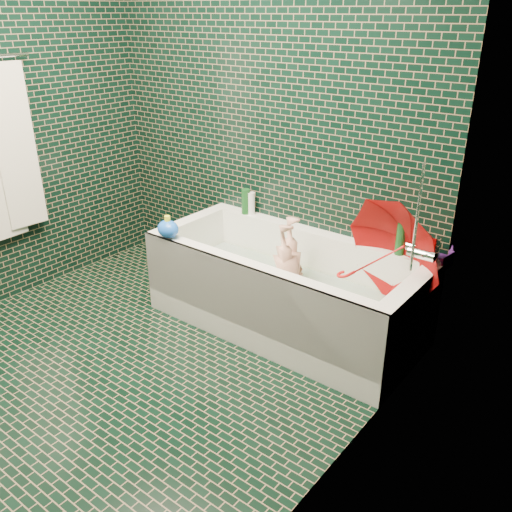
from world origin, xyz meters
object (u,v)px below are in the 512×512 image
Objects in this scene: umbrella at (379,259)px; bath_toy at (168,229)px; bathtub at (283,297)px; child at (290,281)px; rubber_duck at (414,250)px.

umbrella is 3.71× the size of bath_toy.
bathtub is 0.84m from bath_toy.
umbrella reaches higher than child.
child is at bearing 14.77° from bath_toy.
bathtub is 15.66× the size of rubber_duck.
rubber_duck is 0.64× the size of bath_toy.
bathtub is at bearing 12.77° from bath_toy.
child is 0.77m from rubber_duck.
umbrella is (0.55, 0.05, 0.29)m from child.
umbrella reaches higher than rubber_duck.
umbrella is at bearing 9.43° from bathtub.
rubber_duck is (0.65, 0.32, 0.28)m from child.
umbrella reaches higher than bathtub.
umbrella is 5.77× the size of rubber_duck.
umbrella is at bearing 81.98° from child.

